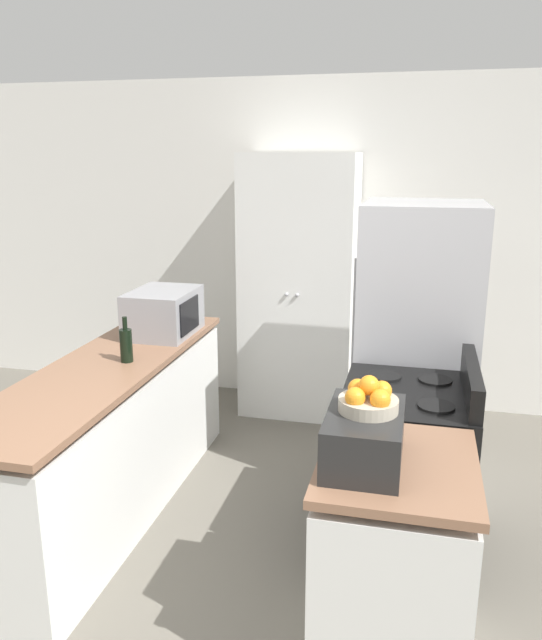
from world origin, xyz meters
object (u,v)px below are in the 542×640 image
at_px(stove, 404,471).
at_px(refrigerator, 416,348).
at_px(wine_bottle, 126,344).
at_px(fruit_bowl, 368,399).
at_px(microwave, 164,312).
at_px(pantry_cabinet, 299,287).
at_px(toaster_oven, 364,437).

bearing_deg(stove, refrigerator, 88.23).
height_order(refrigerator, wine_bottle, refrigerator).
distance_m(wine_bottle, fruit_bowl, 1.66).
distance_m(stove, microwave, 1.80).
height_order(pantry_cabinet, stove, pantry_cabinet).
distance_m(pantry_cabinet, stove, 2.02).
bearing_deg(stove, microwave, 157.15).
bearing_deg(microwave, stove, -22.85).
xyz_separation_m(microwave, fruit_bowl, (1.43, -1.43, 0.11)).
bearing_deg(toaster_oven, stove, 79.05).
relative_size(pantry_cabinet, refrigerator, 1.16).
distance_m(refrigerator, fruit_bowl, 1.57).
relative_size(wine_bottle, toaster_oven, 0.58).
xyz_separation_m(stove, microwave, (-1.57, 0.66, 0.58)).
relative_size(stove, wine_bottle, 4.02).
bearing_deg(fruit_bowl, microwave, 135.03).
relative_size(microwave, toaster_oven, 1.12).
bearing_deg(stove, wine_bottle, 176.63).
xyz_separation_m(microwave, wine_bottle, (0.02, -0.57, -0.04)).
distance_m(stove, wine_bottle, 1.65).
height_order(stove, microwave, microwave).
relative_size(pantry_cabinet, stove, 1.94).
height_order(refrigerator, microwave, refrigerator).
relative_size(refrigerator, toaster_oven, 3.92).
height_order(stove, toaster_oven, toaster_oven).
distance_m(microwave, wine_bottle, 0.57).
bearing_deg(wine_bottle, fruit_bowl, -31.25).
bearing_deg(wine_bottle, refrigerator, 23.25).
relative_size(microwave, fruit_bowl, 2.23).
bearing_deg(refrigerator, stove, -91.77).
xyz_separation_m(stove, toaster_oven, (-0.15, -0.78, 0.54)).
relative_size(wine_bottle, fruit_bowl, 1.16).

